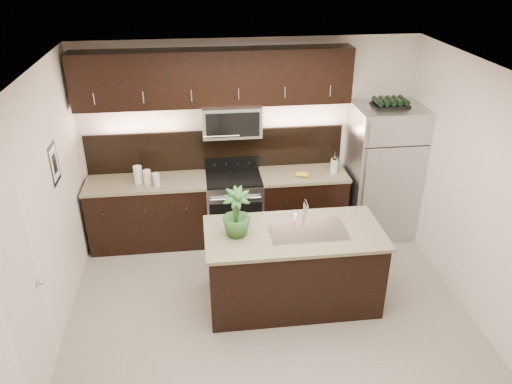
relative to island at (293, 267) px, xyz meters
The scene contains 12 objects.
ground 0.59m from the island, 145.67° to the right, with size 4.50×4.50×0.00m, color gray.
room_walls 1.31m from the island, 149.55° to the right, with size 4.52×4.02×2.71m.
counter_run 1.67m from the island, 116.67° to the left, with size 3.51×0.65×0.94m.
upper_fixtures 2.45m from the island, 113.81° to the left, with size 3.49×0.40×1.66m.
island is the anchor object (origin of this frame).
sink_faucet 0.51m from the island, ahead, with size 0.84×0.50×0.28m.
refrigerator 2.13m from the island, 43.49° to the left, with size 0.90×0.81×1.86m, color #B2B2B7.
wine_rack 2.53m from the island, 43.49° to the left, with size 0.46×0.28×0.11m.
plant 0.97m from the island, behind, with size 0.30×0.30×0.54m, color #295823.
canisters 2.28m from the island, 140.48° to the left, with size 0.34×0.20×0.24m.
french_press 1.76m from the island, 60.13° to the left, with size 0.11×0.11×0.30m.
bananas 1.53m from the island, 76.76° to the left, with size 0.19×0.14×0.06m, color yellow.
Camera 1 is at (-0.70, -4.37, 3.81)m, focal length 35.00 mm.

